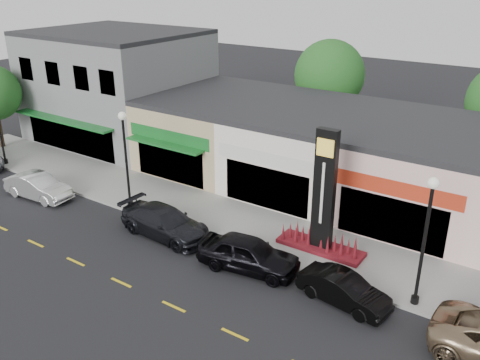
{
  "coord_description": "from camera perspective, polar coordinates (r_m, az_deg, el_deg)",
  "views": [
    {
      "loc": [
        11.68,
        -15.45,
        12.65
      ],
      "look_at": [
        -1.52,
        4.0,
        2.75
      ],
      "focal_mm": 38.0,
      "sensor_mm": 36.0,
      "label": 1
    }
  ],
  "objects": [
    {
      "name": "pylon_sign",
      "position": [
        23.86,
        9.3,
        -3.26
      ],
      "size": [
        4.2,
        1.3,
        6.0
      ],
      "color": "#5C0F14",
      "rests_on": "sidewalk"
    },
    {
      "name": "lamp_west_near",
      "position": [
        28.17,
        -12.75,
        3.26
      ],
      "size": [
        0.44,
        0.44,
        5.47
      ],
      "color": "black",
      "rests_on": "sidewalk"
    },
    {
      "name": "car_black_sedan",
      "position": [
        22.95,
        0.97,
        -8.27
      ],
      "size": [
        2.56,
        4.9,
        1.59
      ],
      "primitive_type": "imported",
      "rotation": [
        0.0,
        0.0,
        1.72
      ],
      "color": "black",
      "rests_on": "ground"
    },
    {
      "name": "car_white_van",
      "position": [
        32.11,
        -21.72,
        -0.68
      ],
      "size": [
        1.87,
        4.46,
        1.43
      ],
      "primitive_type": "imported",
      "rotation": [
        0.0,
        0.0,
        1.65
      ],
      "color": "silver",
      "rests_on": "ground"
    },
    {
      "name": "lamp_east_near",
      "position": [
        20.49,
        20.16,
        -5.28
      ],
      "size": [
        0.44,
        0.44,
        5.47
      ],
      "color": "black",
      "rests_on": "sidewalk"
    },
    {
      "name": "shop_pink_w",
      "position": [
        29.47,
        19.84,
        1.07
      ],
      "size": [
        7.0,
        10.01,
        4.8
      ],
      "color": "beige",
      "rests_on": "ground"
    },
    {
      "name": "curb",
      "position": [
        24.55,
        0.44,
        -7.97
      ],
      "size": [
        52.0,
        0.2,
        0.15
      ],
      "primitive_type": "cube",
      "color": "gray",
      "rests_on": "ground"
    },
    {
      "name": "car_black_conv",
      "position": [
        21.33,
        11.57,
        -11.98
      ],
      "size": [
        1.89,
        4.01,
        1.27
      ],
      "primitive_type": "imported",
      "rotation": [
        0.0,
        0.0,
        1.42
      ],
      "color": "black",
      "rests_on": "ground"
    },
    {
      "name": "car_dark_sedan",
      "position": [
        25.96,
        -8.41,
        -4.73
      ],
      "size": [
        2.31,
        5.21,
        1.49
      ],
      "primitive_type": "imported",
      "rotation": [
        0.0,
        0.0,
        1.53
      ],
      "color": "black",
      "rests_on": "ground"
    },
    {
      "name": "ground",
      "position": [
        23.13,
        -2.49,
        -10.33
      ],
      "size": [
        120.0,
        120.0,
        0.0
      ],
      "primitive_type": "plane",
      "color": "black",
      "rests_on": "ground"
    },
    {
      "name": "shop_cream",
      "position": [
        31.68,
        7.65,
        3.76
      ],
      "size": [
        7.0,
        10.01,
        4.8
      ],
      "color": "white",
      "rests_on": "ground"
    },
    {
      "name": "shop_beige",
      "position": [
        35.17,
        -2.61,
        5.87
      ],
      "size": [
        7.0,
        10.85,
        4.8
      ],
      "color": "tan",
      "rests_on": "ground"
    },
    {
      "name": "building_grey_2story",
      "position": [
        40.97,
        -13.55,
        10.24
      ],
      "size": [
        12.0,
        10.95,
        8.3
      ],
      "color": "slate",
      "rests_on": "ground"
    },
    {
      "name": "sidewalk",
      "position": [
        26.2,
        3.19,
        -5.87
      ],
      "size": [
        52.0,
        4.3,
        0.15
      ],
      "primitive_type": "cube",
      "color": "gray",
      "rests_on": "ground"
    },
    {
      "name": "tree_rear_west",
      "position": [
        39.02,
        10.01,
        11.53
      ],
      "size": [
        5.2,
        5.2,
        7.83
      ],
      "color": "#382619",
      "rests_on": "ground"
    }
  ]
}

